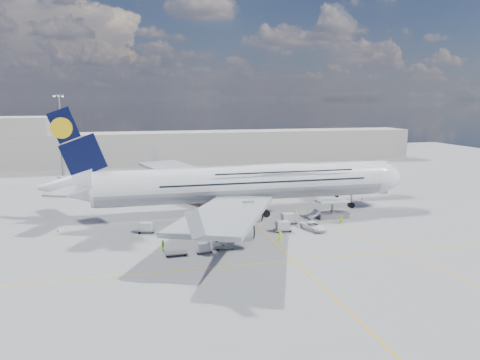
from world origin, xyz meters
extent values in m
plane|color=gray|center=(0.00, 0.00, 0.00)|extent=(300.00, 300.00, 0.00)
cube|color=#E0AE0B|center=(0.00, 0.00, 0.01)|extent=(0.25, 220.00, 0.01)
cube|color=#E0AE0B|center=(0.00, -20.00, 0.01)|extent=(120.00, 0.25, 0.01)
cube|color=#E0AE0B|center=(14.00, 10.00, 0.01)|extent=(14.16, 99.06, 0.01)
cylinder|color=white|center=(0.00, 10.00, 6.80)|extent=(62.00, 7.20, 7.20)
cylinder|color=#9EA0A5|center=(0.00, 10.00, 6.65)|extent=(60.76, 7.13, 7.13)
ellipsoid|color=white|center=(8.00, 10.00, 8.78)|extent=(36.00, 6.84, 3.76)
ellipsoid|color=white|center=(31.00, 10.00, 6.80)|extent=(11.52, 7.20, 7.20)
ellipsoid|color=black|center=(34.24, 10.00, 7.40)|extent=(3.84, 4.16, 1.44)
cone|color=white|center=(-35.50, 10.00, 7.60)|extent=(10.00, 6.84, 6.84)
cube|color=black|center=(-33.50, 10.00, 16.40)|extent=(11.02, 0.46, 14.61)
cylinder|color=yellow|center=(-35.60, 10.00, 18.90)|extent=(4.00, 0.60, 4.00)
cube|color=#999EA3|center=(-8.00, 30.00, 5.60)|extent=(25.49, 39.15, 3.35)
cube|color=#999EA3|center=(-8.00, -10.00, 5.60)|extent=(25.49, 39.15, 3.35)
cylinder|color=#B7BABF|center=(-3.00, 22.50, 3.20)|extent=(5.20, 3.50, 3.50)
cylinder|color=#B7BABF|center=(-7.50, 33.00, 3.20)|extent=(5.20, 3.50, 3.50)
cylinder|color=#B7BABF|center=(-3.00, -2.50, 3.20)|extent=(5.20, 3.50, 3.50)
cylinder|color=#B7BABF|center=(-7.50, -13.00, 3.20)|extent=(5.20, 3.50, 3.50)
cylinder|color=gray|center=(25.00, 10.00, 2.20)|extent=(0.44, 0.44, 3.80)
cylinder|color=black|center=(25.00, 10.00, 0.65)|extent=(1.30, 0.90, 1.30)
cylinder|color=gray|center=(0.00, 10.00, 2.20)|extent=(0.56, 0.56, 3.80)
cylinder|color=black|center=(0.00, 13.20, 0.75)|extent=(1.50, 0.90, 1.50)
cube|color=#B7B7BC|center=(25.00, 18.60, 7.10)|extent=(3.00, 10.00, 2.60)
cube|color=#B7B7BC|center=(33.00, 23.60, 7.10)|extent=(18.00, 3.00, 2.60)
cylinder|color=gray|center=(27.00, 21.60, 3.55)|extent=(0.80, 0.80, 7.10)
cylinder|color=black|center=(27.00, 21.60, 0.45)|extent=(0.90, 0.80, 0.90)
cylinder|color=gray|center=(41.00, 23.60, 3.55)|extent=(1.00, 1.00, 7.10)
cube|color=gray|center=(41.00, 23.60, 0.40)|extent=(2.00, 2.00, 0.80)
cylinder|color=#B7B7BC|center=(25.00, 14.80, 7.10)|extent=(3.60, 3.60, 2.80)
cube|color=silver|center=(17.00, 2.90, 3.50)|extent=(6.50, 3.20, 0.35)
cube|color=gray|center=(17.00, 2.90, 0.55)|extent=(6.50, 3.20, 1.10)
cube|color=gray|center=(17.00, 2.90, 2.05)|extent=(0.22, 1.99, 3.00)
cylinder|color=black|center=(14.40, 1.70, 0.35)|extent=(0.70, 0.30, 0.70)
cube|color=silver|center=(12.80, 2.90, 1.00)|extent=(2.16, 2.60, 1.60)
cylinder|color=gray|center=(-40.00, 45.00, 12.50)|extent=(0.70, 0.70, 25.00)
cube|color=gray|center=(-40.00, 45.00, 25.20)|extent=(3.00, 0.40, 0.60)
cube|color=#B2AD9E|center=(0.00, 95.00, 6.00)|extent=(180.00, 16.00, 12.00)
cube|color=#193814|center=(40.00, 140.00, 4.00)|extent=(160.00, 6.00, 8.00)
cube|color=gray|center=(-17.18, -13.05, 0.40)|extent=(3.50, 2.01, 0.20)
cylinder|color=black|center=(-18.54, -13.73, 0.25)|extent=(0.50, 0.20, 0.50)
cylinder|color=black|center=(-15.82, -12.37, 0.25)|extent=(0.50, 0.20, 0.50)
cube|color=gray|center=(-12.67, -13.01, 0.30)|extent=(2.69, 1.57, 0.16)
cylinder|color=black|center=(-13.71, -13.53, 0.19)|extent=(0.38, 0.16, 0.38)
cylinder|color=black|center=(-11.63, -12.49, 0.19)|extent=(0.38, 0.16, 0.38)
cube|color=silver|center=(-12.67, -13.01, 0.99)|extent=(1.99, 1.44, 1.30)
cube|color=gray|center=(-9.09, -11.87, 0.35)|extent=(3.14, 1.83, 0.18)
cylinder|color=black|center=(-10.31, -12.48, 0.22)|extent=(0.45, 0.18, 0.45)
cylinder|color=black|center=(-7.88, -11.26, 0.22)|extent=(0.45, 0.18, 0.45)
cube|color=gray|center=(-21.04, 0.91, 0.36)|extent=(3.33, 2.23, 0.18)
cylinder|color=black|center=(-22.26, 0.30, 0.22)|extent=(0.45, 0.18, 0.45)
cylinder|color=black|center=(-19.81, 1.52, 0.22)|extent=(0.45, 0.18, 0.45)
cube|color=silver|center=(-21.04, 0.91, 1.17)|extent=(2.51, 1.96, 1.53)
cube|color=gray|center=(3.56, -4.61, 0.36)|extent=(3.16, 1.75, 0.19)
cylinder|color=black|center=(2.32, -5.23, 0.23)|extent=(0.46, 0.19, 0.46)
cylinder|color=black|center=(4.80, -3.98, 0.23)|extent=(0.46, 0.19, 0.46)
cube|color=silver|center=(3.56, -4.61, 1.19)|extent=(2.33, 1.62, 1.55)
cube|color=gray|center=(6.51, 0.44, 0.39)|extent=(3.43, 1.90, 0.20)
cylinder|color=black|center=(5.16, -0.24, 0.25)|extent=(0.50, 0.20, 0.50)
cylinder|color=black|center=(7.86, 1.11, 0.25)|extent=(0.50, 0.20, 0.50)
cube|color=silver|center=(6.51, 0.44, 1.30)|extent=(2.53, 1.76, 1.69)
cube|color=silver|center=(-10.03, -11.12, 0.61)|extent=(2.65, 1.70, 1.14)
cube|color=black|center=(-10.03, -11.12, 1.31)|extent=(1.10, 1.23, 0.44)
cylinder|color=black|center=(-10.90, -11.60, 0.28)|extent=(0.56, 0.22, 0.56)
cylinder|color=black|center=(-9.15, -10.64, 0.28)|extent=(0.56, 0.22, 0.56)
cube|color=gray|center=(-11.70, 27.42, 0.98)|extent=(6.51, 2.68, 1.97)
cube|color=silver|center=(-12.39, 27.42, 2.86)|extent=(4.84, 2.69, 2.17)
cube|color=silver|center=(-9.23, 27.42, 1.87)|extent=(1.88, 2.35, 1.58)
cube|color=black|center=(-8.55, 27.42, 2.07)|extent=(0.24, 1.97, 0.89)
cylinder|color=black|center=(-9.53, 26.29, 0.54)|extent=(1.08, 0.34, 1.08)
cylinder|color=black|center=(-13.86, 28.55, 0.54)|extent=(1.08, 0.34, 1.08)
cube|color=#D55A0B|center=(-12.39, 27.42, 2.17)|extent=(4.89, 2.74, 0.49)
cube|color=gray|center=(-14.26, 36.17, 0.90)|extent=(6.16, 3.27, 1.80)
cube|color=silver|center=(-14.89, 36.17, 2.61)|extent=(4.68, 3.06, 1.98)
cube|color=silver|center=(-12.01, 36.17, 1.71)|extent=(2.00, 2.35, 1.44)
cube|color=black|center=(-11.38, 36.17, 1.89)|extent=(0.49, 1.79, 0.81)
cylinder|color=black|center=(-12.28, 35.14, 0.49)|extent=(0.99, 0.31, 0.99)
cylinder|color=black|center=(-16.24, 37.21, 0.49)|extent=(0.99, 0.31, 0.99)
imported|color=white|center=(9.47, -5.07, 0.79)|extent=(4.07, 6.15, 1.57)
imported|color=#BBFD1A|center=(20.24, 8.93, 0.96)|extent=(0.82, 0.82, 1.92)
imported|color=#CCFF1A|center=(16.44, -2.50, 0.96)|extent=(1.18, 1.15, 1.91)
imported|color=#A1FA1A|center=(-18.90, -10.50, 0.93)|extent=(0.82, 1.18, 1.86)
imported|color=#B6ED18|center=(9.04, 3.70, 0.90)|extent=(0.84, 1.02, 1.80)
imported|color=#C6F119|center=(0.90, -10.87, 0.98)|extent=(1.38, 0.95, 1.96)
cone|color=#D55A0B|center=(31.55, 17.05, 0.29)|extent=(0.45, 0.45, 0.58)
cube|color=#D55A0B|center=(31.55, 17.05, 0.02)|extent=(0.39, 0.39, 0.03)
cone|color=#D55A0B|center=(-8.10, 19.49, 0.30)|extent=(0.47, 0.47, 0.60)
cube|color=#D55A0B|center=(-8.10, 19.49, 0.02)|extent=(0.41, 0.41, 0.03)
cone|color=#D55A0B|center=(-14.63, 41.67, 0.25)|extent=(0.40, 0.40, 0.50)
cube|color=#D55A0B|center=(-14.63, 41.67, 0.01)|extent=(0.34, 0.34, 0.03)
cone|color=#D55A0B|center=(-9.57, -7.55, 0.27)|extent=(0.43, 0.43, 0.55)
cube|color=#D55A0B|center=(-9.57, -7.55, 0.01)|extent=(0.37, 0.37, 0.03)
cone|color=#D55A0B|center=(-12.20, -11.70, 0.30)|extent=(0.46, 0.46, 0.59)
cube|color=#D55A0B|center=(-12.20, -11.70, 0.02)|extent=(0.40, 0.40, 0.03)
cone|color=#D55A0B|center=(-36.91, 5.69, 0.25)|extent=(0.39, 0.39, 0.50)
cube|color=#D55A0B|center=(-36.91, 5.69, 0.01)|extent=(0.34, 0.34, 0.03)
camera|label=1|loc=(-24.50, -83.92, 24.16)|focal=35.00mm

